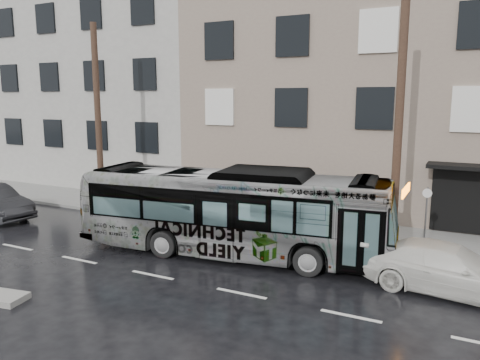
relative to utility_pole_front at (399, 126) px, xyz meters
The scene contains 9 objects.
ground 8.65m from the utility_pole_front, 153.08° to the right, with size 120.00×120.00×0.00m, color black.
sidewalk 8.11m from the utility_pole_front, 166.17° to the left, with size 90.00×3.60×0.15m, color gray.
building_taupe 9.56m from the utility_pole_front, 99.07° to the left, with size 20.00×12.00×11.00m, color gray.
building_grey 27.02m from the utility_pole_front, 156.02° to the left, with size 26.00×15.00×16.00m, color #AEACA4.
utility_pole_front is the anchor object (origin of this frame).
utility_pole_rear 14.00m from the utility_pole_front, behind, with size 0.30×0.30×9.00m, color #462E23.
sign_post 3.48m from the utility_pole_front, ahead, with size 0.06×0.06×2.40m, color slate.
bus 6.61m from the utility_pole_front, 151.32° to the right, with size 2.67×11.42×3.18m, color #B2B2B2.
white_sedan 5.34m from the utility_pole_front, 55.43° to the right, with size 1.99×4.90×1.42m, color silver.
Camera 1 is at (8.95, -14.01, 5.62)m, focal length 35.00 mm.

